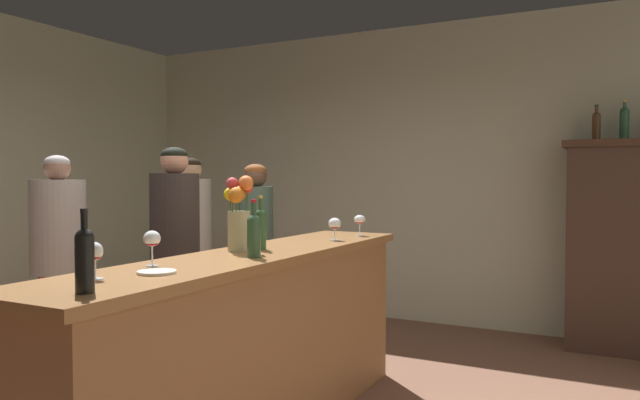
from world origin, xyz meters
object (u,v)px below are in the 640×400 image
Objects in this scene: wine_bottle_rose at (261,227)px; wine_glass_rear at (152,240)px; bar_counter at (251,347)px; patron_tall at (59,265)px; wine_bottle_chardonnay at (254,233)px; wine_glass_mid at (95,254)px; wine_glass_front at (360,220)px; wine_bottle_syrah at (85,257)px; cheese_plate at (157,272)px; display_bottle_midleft at (624,122)px; patron_near_entrance at (191,243)px; display_cabinet at (624,242)px; display_bottle_left at (596,125)px; wine_glass_spare at (335,225)px; patron_redhead at (175,259)px; flower_arrangement at (239,213)px; patron_by_cabinet at (256,245)px.

wine_glass_rear is (-0.09, -0.78, -0.01)m from wine_bottle_rose.
wine_glass_rear is at bearing -101.59° from bar_counter.
patron_tall reaches higher than wine_glass_rear.
wine_bottle_chardonnay reaches higher than wine_glass_mid.
bar_counter is at bearing -96.28° from wine_glass_front.
wine_bottle_syrah is 1.01× the size of wine_bottle_chardonnay.
cheese_plate is (0.17, -0.15, -0.11)m from wine_glass_rear.
wine_bottle_chardonnay is 1.79× the size of cheese_plate.
bar_counter is at bearing 129.36° from wine_bottle_chardonnay.
patron_near_entrance is at bearing -156.04° from display_bottle_midleft.
display_bottle_midleft is at bearing 64.38° from cheese_plate.
display_bottle_midleft is at bearing -180.00° from display_cabinet.
wine_bottle_syrah is 0.18× the size of patron_near_entrance.
wine_bottle_chardonnay is at bearing 77.20° from wine_glass_mid.
wine_bottle_syrah is 1.40m from wine_bottle_rose.
display_bottle_left is at bearing -180.00° from display_cabinet.
wine_glass_rear is at bearing 98.00° from wine_glass_mid.
patron_redhead is at bearing -153.81° from wine_glass_spare.
patron_tall is at bearing 143.49° from wine_bottle_syrah.
flower_arrangement is at bearing 20.34° from patron_tall.
cheese_plate is 0.11× the size of patron_by_cabinet.
wine_bottle_rose reaches higher than cheese_plate.
wine_bottle_chardonnay is 0.64m from cheese_plate.
patron_near_entrance is (-1.68, 0.19, -0.26)m from wine_glass_front.
wine_glass_mid is at bearing -102.80° from wine_bottle_chardonnay.
display_bottle_midleft is at bearing 50.66° from wine_glass_spare.
wine_glass_front is at bearing 84.67° from wine_glass_mid.
wine_bottle_chardonnay is 0.19× the size of patron_tall.
patron_by_cabinet reaches higher than wine_glass_rear.
wine_glass_front is (0.13, 1.18, 0.63)m from bar_counter.
patron_redhead is at bearing 45.31° from patron_tall.
wine_bottle_syrah is 0.66m from wine_glass_rear.
patron_redhead reaches higher than wine_glass_spare.
wine_glass_rear is at bearing -22.20° from patron_near_entrance.
display_bottle_midleft is at bearing 45.28° from wine_glass_front.
wine_glass_mid is at bearing -19.10° from patron_redhead.
wine_bottle_rose is at bearing -99.45° from wine_glass_front.
wine_bottle_rose is 0.67m from wine_glass_spare.
wine_bottle_chardonnay is at bearing -115.79° from display_bottle_left.
wine_bottle_syrah is 2.02× the size of wine_glass_spare.
wine_bottle_rose is 3.22m from display_bottle_left.
wine_bottle_chardonnay is 0.18× the size of patron_redhead.
wine_bottle_chardonnay reaches higher than cheese_plate.
wine_glass_spare is (0.19, 1.82, -0.00)m from wine_glass_mid.
wine_glass_mid is at bearing -95.33° from wine_glass_front.
cheese_plate is at bearing -115.62° from display_bottle_midleft.
wine_glass_mid reaches higher than cheese_plate.
wine_bottle_chardonnay is 2.08m from patron_by_cabinet.
patron_tall is (-1.65, -0.81, -0.27)m from wine_glass_spare.
bar_counter is 19.22× the size of wine_glass_mid.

